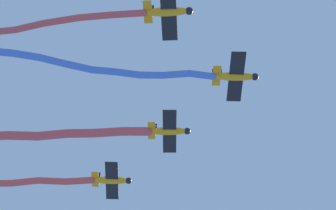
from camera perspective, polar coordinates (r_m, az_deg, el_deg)
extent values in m
ellipsoid|color=orange|center=(63.16, 6.10, 2.61)|extent=(4.33, 2.39, 0.88)
sphere|color=black|center=(63.44, 7.95, 2.57)|extent=(0.97, 0.97, 0.75)
ellipsoid|color=#232833|center=(63.49, 6.56, 2.78)|extent=(1.22, 0.94, 0.47)
cube|color=black|center=(63.09, 6.24, 2.54)|extent=(3.66, 6.36, 0.12)
cube|color=orange|center=(63.04, 4.46, 2.68)|extent=(1.66, 2.58, 0.10)
cube|color=black|center=(63.41, 4.52, 2.94)|extent=(0.95, 0.47, 1.21)
cylinder|color=#4C75DB|center=(62.72, 3.07, 2.76)|extent=(2.47, 1.80, 0.71)
cylinder|color=#4C75DB|center=(62.48, 0.76, 2.82)|extent=(2.78, 1.49, 0.89)
cylinder|color=#4C75DB|center=(62.14, -1.54, 2.75)|extent=(2.56, 1.81, 1.23)
cylinder|color=#4C75DB|center=(61.58, -3.69, 2.90)|extent=(2.39, 1.96, 1.14)
cylinder|color=#4C75DB|center=(61.01, -5.86, 3.13)|extent=(2.50, 1.99, 1.29)
cylinder|color=#4C75DB|center=(60.57, -8.16, 3.48)|extent=(2.49, 2.17, 0.91)
cylinder|color=#4C75DB|center=(60.49, -10.54, 4.01)|extent=(2.53, 2.08, 0.82)
cylinder|color=#4C75DB|center=(60.38, -12.85, 4.45)|extent=(2.39, 2.06, 1.25)
sphere|color=#4C75DB|center=(62.91, 4.16, 2.62)|extent=(0.70, 0.70, 0.70)
sphere|color=#4C75DB|center=(62.55, 1.97, 2.90)|extent=(0.70, 0.70, 0.70)
sphere|color=#4C75DB|center=(62.44, -0.45, 2.73)|extent=(0.70, 0.70, 0.70)
sphere|color=#4C75DB|center=(61.88, -2.64, 2.76)|extent=(0.70, 0.70, 0.70)
sphere|color=#4C75DB|center=(61.31, -4.75, 3.03)|extent=(0.70, 0.70, 0.70)
sphere|color=#4C75DB|center=(60.74, -6.98, 3.22)|extent=(0.70, 0.70, 0.70)
sphere|color=#4C75DB|center=(60.44, -9.35, 3.73)|extent=(0.70, 0.70, 0.70)
sphere|color=#4C75DB|center=(60.56, -11.73, 4.29)|extent=(0.70, 0.70, 0.70)
sphere|color=#4C75DB|center=(60.22, -13.97, 4.61)|extent=(0.70, 0.70, 0.70)
ellipsoid|color=orange|center=(67.71, 0.02, -2.40)|extent=(4.34, 2.32, 0.88)
sphere|color=black|center=(67.74, 1.76, -2.40)|extent=(0.96, 0.96, 0.75)
ellipsoid|color=#232833|center=(67.95, 0.48, -2.21)|extent=(1.21, 0.92, 0.47)
cube|color=black|center=(67.62, 0.15, -2.47)|extent=(3.54, 6.38, 0.12)
cube|color=orange|center=(67.79, -1.51, -2.36)|extent=(1.62, 2.58, 0.10)
cube|color=black|center=(68.13, -1.43, -2.09)|extent=(0.96, 0.45, 1.21)
cylinder|color=#DB4C4C|center=(67.84, -2.98, -2.43)|extent=(3.00, 1.79, 1.07)
cylinder|color=#DB4C4C|center=(68.08, -5.49, -2.50)|extent=(3.36, 1.93, 1.17)
cylinder|color=#DB4C4C|center=(68.19, -8.03, -2.58)|extent=(3.10, 2.08, 1.31)
cylinder|color=#DB4C4C|center=(68.31, -10.51, -2.70)|extent=(3.29, 1.95, 1.41)
cylinder|color=#DB4C4C|center=(68.69, -13.15, -2.76)|extent=(3.43, 2.21, 1.06)
sphere|color=#DB4C4C|center=(67.71, -1.80, -2.43)|extent=(0.95, 0.95, 0.95)
sphere|color=#DB4C4C|center=(68.00, -4.16, -2.42)|extent=(0.95, 0.95, 0.95)
sphere|color=#DB4C4C|center=(68.20, -6.82, -2.57)|extent=(0.95, 0.95, 0.95)
sphere|color=#DB4C4C|center=(68.20, -9.24, -2.59)|extent=(0.95, 0.95, 0.95)
sphere|color=#DB4C4C|center=(68.44, -11.78, -2.80)|extent=(0.95, 0.95, 0.95)
sphere|color=#DB4C4C|center=(68.98, -14.50, -2.70)|extent=(0.95, 0.95, 0.95)
ellipsoid|color=orange|center=(58.77, -0.08, 8.52)|extent=(4.37, 2.17, 0.88)
sphere|color=black|center=(58.75, 1.94, 8.58)|extent=(0.94, 0.94, 0.75)
ellipsoid|color=#232833|center=(59.04, 0.45, 8.71)|extent=(1.20, 0.89, 0.47)
cube|color=black|center=(58.66, 0.06, 8.46)|extent=(3.33, 6.41, 0.12)
cube|color=orange|center=(58.90, -1.86, 8.49)|extent=(1.54, 2.58, 0.10)
cube|color=black|center=(59.29, -1.76, 8.73)|extent=(0.97, 0.41, 1.21)
cylinder|color=#DB4C4C|center=(58.94, -3.73, 8.31)|extent=(3.20, 1.52, 0.69)
cylinder|color=#DB4C4C|center=(59.41, -6.72, 8.05)|extent=(3.16, 1.33, 0.78)
cylinder|color=#DB4C4C|center=(60.13, -9.72, 7.62)|extent=(3.45, 1.27, 0.73)
cylinder|color=#DB4C4C|center=(61.10, -12.55, 7.01)|extent=(3.08, 0.89, 0.75)
cylinder|color=#DB4C4C|center=(62.34, -15.10, 6.51)|extent=(3.22, 1.17, 0.96)
sphere|color=#DB4C4C|center=(58.82, -2.20, 8.41)|extent=(0.65, 0.65, 0.65)
sphere|color=#DB4C4C|center=(59.10, -5.26, 8.19)|extent=(0.65, 0.65, 0.65)
sphere|color=#DB4C4C|center=(59.76, -8.16, 7.90)|extent=(0.65, 0.65, 0.65)
sphere|color=#DB4C4C|center=(60.55, -11.26, 7.34)|extent=(0.65, 0.65, 0.65)
sphere|color=#DB4C4C|center=(61.69, -13.81, 6.68)|extent=(0.65, 0.65, 0.65)
ellipsoid|color=orange|center=(73.16, -5.25, -6.86)|extent=(4.31, 2.47, 0.88)
sphere|color=black|center=(73.07, -3.64, -6.92)|extent=(0.98, 0.98, 0.75)
ellipsoid|color=#232833|center=(73.35, -4.81, -6.69)|extent=(1.22, 0.96, 0.47)
cube|color=black|center=(73.08, -5.15, -6.93)|extent=(3.76, 6.34, 0.12)
cube|color=orange|center=(73.35, -6.67, -6.76)|extent=(1.70, 2.57, 0.10)
cube|color=black|center=(73.65, -6.57, -6.50)|extent=(0.95, 0.48, 1.21)
cylinder|color=#DB4C4C|center=(73.56, -8.13, -6.88)|extent=(3.17, 1.60, 0.82)
cylinder|color=#DB4C4C|center=(74.21, -10.55, -6.85)|extent=(3.38, 1.85, 0.99)
cylinder|color=#DB4C4C|center=(74.83, -12.95, -6.86)|extent=(3.23, 1.71, 1.15)
sphere|color=#DB4C4C|center=(73.30, -6.95, -6.82)|extent=(0.77, 0.77, 0.77)
sphere|color=#DB4C4C|center=(73.86, -9.31, -6.93)|extent=(0.77, 0.77, 0.77)
sphere|color=#DB4C4C|center=(74.59, -11.78, -6.76)|extent=(0.77, 0.77, 0.77)
sphere|color=#DB4C4C|center=(75.10, -14.11, -6.95)|extent=(0.77, 0.77, 0.77)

